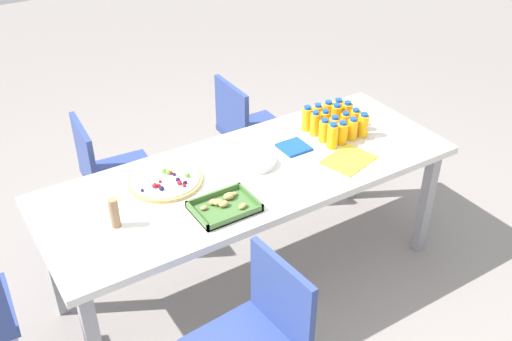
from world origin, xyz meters
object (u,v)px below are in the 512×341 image
object	(u,v)px
chair_far_right	(258,335)
juice_bottle_0	(338,110)
juice_bottle_5	(336,117)
snack_tray	(225,206)
juice_bottle_3	(307,119)
juice_bottle_4	(347,114)
juice_bottle_8	(355,120)
juice_bottle_14	(342,133)
juice_bottle_15	(332,136)
juice_bottle_10	(334,128)
chair_near_left	(248,127)
juice_bottle_6	(325,122)
cardboard_tube	(114,213)
juice_bottle_1	(328,113)
juice_bottle_9	(345,124)
napkin_stack	(294,147)
juice_bottle_2	(317,116)
chair_near_right	(109,171)
juice_bottle_13	(352,129)
paper_folder	(349,160)
fruit_pizza	(165,180)
juice_bottle_11	(324,131)
plate_stack	(256,162)
juice_bottle_12	(363,125)
party_table	(251,181)
juice_bottle_7	(315,124)

from	to	relation	value
chair_far_right	juice_bottle_0	world-z (taller)	juice_bottle_0
juice_bottle_5	snack_tray	size ratio (longest dim) A/B	0.51
juice_bottle_3	juice_bottle_4	size ratio (longest dim) A/B	0.98
juice_bottle_4	snack_tray	bearing A→B (deg)	18.06
chair_far_right	juice_bottle_8	xyz separation A→B (m)	(-1.15, -0.80, 0.29)
juice_bottle_14	snack_tray	size ratio (longest dim) A/B	0.46
juice_bottle_14	juice_bottle_15	size ratio (longest dim) A/B	0.90
juice_bottle_10	juice_bottle_15	distance (m)	0.11
chair_far_right	chair_near_left	size ratio (longest dim) A/B	1.00
juice_bottle_0	juice_bottle_6	world-z (taller)	juice_bottle_6
snack_tray	cardboard_tube	world-z (taller)	cardboard_tube
juice_bottle_0	juice_bottle_14	world-z (taller)	same
juice_bottle_10	juice_bottle_1	bearing A→B (deg)	-116.11
juice_bottle_15	snack_tray	distance (m)	0.78
juice_bottle_3	juice_bottle_9	xyz separation A→B (m)	(-0.15, 0.15, -0.01)
cardboard_tube	juice_bottle_15	bearing A→B (deg)	-178.79
chair_far_right	napkin_stack	bearing A→B (deg)	-46.96
juice_bottle_14	juice_bottle_2	bearing A→B (deg)	-91.37
chair_near_right	juice_bottle_13	bearing A→B (deg)	60.71
juice_bottle_0	juice_bottle_9	world-z (taller)	same
juice_bottle_3	juice_bottle_6	bearing A→B (deg)	133.34
juice_bottle_4	juice_bottle_5	distance (m)	0.07
paper_folder	fruit_pizza	bearing A→B (deg)	-19.89
chair_far_right	juice_bottle_14	size ratio (longest dim) A/B	6.21
juice_bottle_10	cardboard_tube	distance (m)	1.31
chair_near_left	juice_bottle_11	xyz separation A→B (m)	(-0.06, 0.71, 0.29)
juice_bottle_1	napkin_stack	bearing A→B (deg)	21.79
juice_bottle_13	snack_tray	xyz separation A→B (m)	(0.91, 0.18, -0.05)
plate_stack	juice_bottle_6	bearing A→B (deg)	-170.38
snack_tray	juice_bottle_9	bearing A→B (deg)	-164.56
juice_bottle_12	juice_bottle_13	xyz separation A→B (m)	(0.07, -0.00, -0.01)
juice_bottle_1	juice_bottle_10	world-z (taller)	juice_bottle_1
juice_bottle_2	juice_bottle_14	distance (m)	0.23
juice_bottle_11	paper_folder	xyz separation A→B (m)	(0.01, 0.23, -0.06)
plate_stack	party_table	bearing A→B (deg)	36.47
chair_near_right	juice_bottle_2	distance (m)	1.24
paper_folder	chair_near_left	bearing A→B (deg)	-87.13
juice_bottle_3	juice_bottle_14	size ratio (longest dim) A/B	1.10
chair_far_right	juice_bottle_11	bearing A→B (deg)	-54.04
juice_bottle_0	juice_bottle_4	distance (m)	0.08
chair_near_right	juice_bottle_11	xyz separation A→B (m)	(-1.01, 0.69, 0.29)
juice_bottle_8	juice_bottle_10	world-z (taller)	juice_bottle_8
fruit_pizza	cardboard_tube	distance (m)	0.39
snack_tray	napkin_stack	world-z (taller)	snack_tray
juice_bottle_1	paper_folder	world-z (taller)	juice_bottle_1
juice_bottle_6	juice_bottle_11	world-z (taller)	juice_bottle_6
juice_bottle_5	juice_bottle_7	size ratio (longest dim) A/B	1.03
juice_bottle_0	juice_bottle_2	world-z (taller)	juice_bottle_2
plate_stack	paper_folder	xyz separation A→B (m)	(-0.43, 0.22, -0.01)
juice_bottle_6	juice_bottle_13	bearing A→B (deg)	117.61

